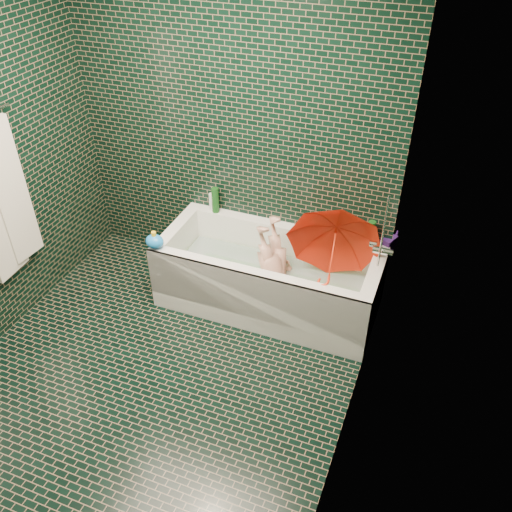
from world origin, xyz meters
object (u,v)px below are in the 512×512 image
at_px(child, 277,276).
at_px(bath_toy, 155,241).
at_px(rubber_duck, 350,236).
at_px(umbrella, 332,254).
at_px(bathtub, 268,283).

height_order(child, bath_toy, bath_toy).
relative_size(child, rubber_duck, 7.02).
xyz_separation_m(umbrella, rubber_duck, (0.06, 0.31, -0.03)).
xyz_separation_m(child, rubber_duck, (0.47, 0.32, 0.29)).
relative_size(umbrella, bath_toy, 4.13).
bearing_deg(bathtub, child, -7.26).
relative_size(bathtub, bath_toy, 10.51).
xyz_separation_m(rubber_duck, bath_toy, (-1.34, -0.62, 0.01)).
height_order(bathtub, child, bathtub).
bearing_deg(rubber_duck, bathtub, -136.68).
xyz_separation_m(bathtub, child, (0.07, -0.01, 0.10)).
distance_m(bathtub, rubber_duck, 0.74).
bearing_deg(umbrella, bathtub, 175.34).
xyz_separation_m(child, bath_toy, (-0.87, -0.30, 0.30)).
height_order(bathtub, rubber_duck, rubber_duck).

